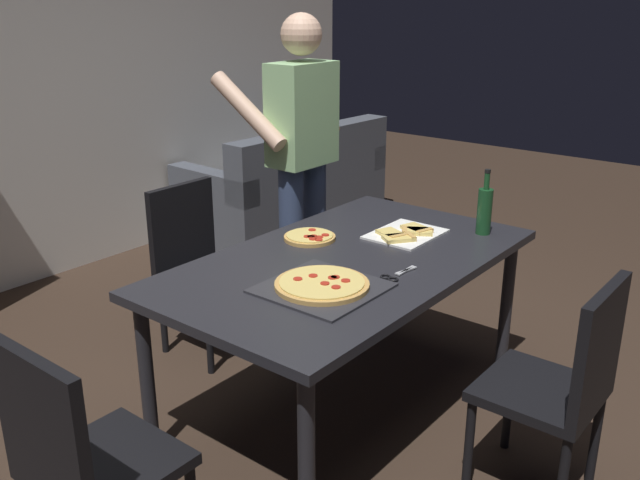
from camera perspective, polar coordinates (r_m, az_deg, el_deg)
ground_plane at (r=3.36m, az=2.06°, el=-13.51°), size 12.00×12.00×0.00m
back_wall at (r=4.85m, az=-23.89°, el=12.81°), size 6.40×0.10×2.80m
dining_table at (r=3.04m, az=2.21°, el=-2.68°), size 1.74×1.00×0.75m
chair_near_camera at (r=2.72m, az=19.48°, el=-10.79°), size 0.42×0.42×0.90m
chair_far_side at (r=3.74m, az=-10.10°, el=-1.49°), size 0.42×0.42×0.90m
chair_left_end at (r=2.31m, az=-19.14°, el=-16.49°), size 0.42×0.42×0.90m
couch at (r=5.75m, az=-2.54°, el=4.10°), size 1.73×0.92×0.85m
person_serving_pizza at (r=3.86m, az=-1.64°, el=7.04°), size 0.55×0.54×1.75m
pepperoni_pizza_on_tray at (r=2.70m, az=0.16°, el=-3.77°), size 0.43×0.43×0.04m
pizza_slices_on_towel at (r=3.31m, az=7.12°, el=0.53°), size 0.37×0.28×0.03m
wine_bottle at (r=3.38m, az=13.41°, el=2.44°), size 0.07×0.07×0.32m
kitchen_scissors at (r=2.84m, az=6.22°, el=-2.90°), size 0.20×0.09×0.01m
second_pizza_plain at (r=3.24m, az=-0.84°, el=0.25°), size 0.24×0.24×0.03m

